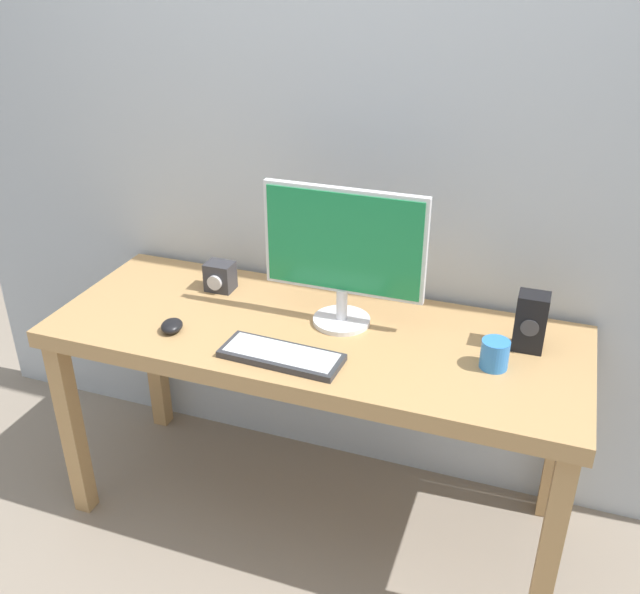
{
  "coord_description": "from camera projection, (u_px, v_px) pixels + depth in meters",
  "views": [
    {
      "loc": [
        0.67,
        -1.83,
        1.91
      ],
      "look_at": [
        0.02,
        0.0,
        0.9
      ],
      "focal_mm": 39.23,
      "sensor_mm": 36.0,
      "label": 1
    }
  ],
  "objects": [
    {
      "name": "monitor",
      "position": [
        344.0,
        251.0,
        2.18
      ],
      "size": [
        0.52,
        0.19,
        0.46
      ],
      "color": "silver",
      "rests_on": "desk"
    },
    {
      "name": "ground_plane",
      "position": [
        315.0,
        509.0,
        2.61
      ],
      "size": [
        6.0,
        6.0,
        0.0
      ],
      "primitive_type": "plane",
      "color": "gray"
    },
    {
      "name": "desk",
      "position": [
        314.0,
        351.0,
        2.29
      ],
      "size": [
        1.72,
        0.65,
        0.78
      ],
      "color": "tan",
      "rests_on": "ground_plane"
    },
    {
      "name": "audio_controller",
      "position": [
        220.0,
        277.0,
        2.48
      ],
      "size": [
        0.1,
        0.09,
        0.1
      ],
      "color": "#333338",
      "rests_on": "desk"
    },
    {
      "name": "keyboard_primary",
      "position": [
        281.0,
        355.0,
        2.09
      ],
      "size": [
        0.38,
        0.16,
        0.02
      ],
      "color": "#333338",
      "rests_on": "desk"
    },
    {
      "name": "wall_back",
      "position": [
        352.0,
        77.0,
        2.22
      ],
      "size": [
        3.28,
        0.04,
        3.0
      ],
      "primitive_type": "cube",
      "color": "#B2BCC6",
      "rests_on": "ground_plane"
    },
    {
      "name": "coffee_mug",
      "position": [
        495.0,
        354.0,
        2.03
      ],
      "size": [
        0.08,
        0.08,
        0.09
      ],
      "primitive_type": "cylinder",
      "color": "#337FD8",
      "rests_on": "desk"
    },
    {
      "name": "mouse",
      "position": [
        172.0,
        326.0,
        2.23
      ],
      "size": [
        0.09,
        0.1,
        0.04
      ],
      "primitive_type": "ellipsoid",
      "rotation": [
        0.0,
        0.0,
        0.27
      ],
      "color": "black",
      "rests_on": "desk"
    },
    {
      "name": "speaker_right",
      "position": [
        531.0,
        322.0,
        2.1
      ],
      "size": [
        0.09,
        0.08,
        0.18
      ],
      "color": "black",
      "rests_on": "desk"
    }
  ]
}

